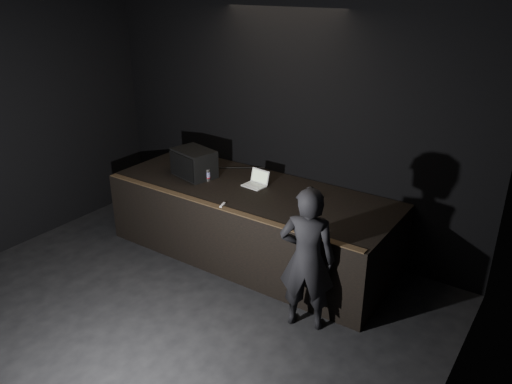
{
  "coord_description": "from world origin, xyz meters",
  "views": [
    {
      "loc": [
        3.58,
        -2.38,
        3.65
      ],
      "look_at": [
        0.37,
        2.3,
        1.2
      ],
      "focal_mm": 35.0,
      "sensor_mm": 36.0,
      "label": 1
    }
  ],
  "objects": [
    {
      "name": "ground",
      "position": [
        0.0,
        0.0,
        0.0
      ],
      "size": [
        7.0,
        7.0,
        0.0
      ],
      "primitive_type": "plane",
      "color": "black",
      "rests_on": "ground"
    },
    {
      "name": "stage_monitor",
      "position": [
        -0.96,
        2.66,
        1.2
      ],
      "size": [
        0.67,
        0.56,
        0.4
      ],
      "rotation": [
        0.0,
        0.0,
        -0.23
      ],
      "color": "black",
      "rests_on": "stage_riser"
    },
    {
      "name": "beer_can",
      "position": [
        -0.68,
        2.63,
        1.09
      ],
      "size": [
        0.07,
        0.07,
        0.18
      ],
      "color": "silver",
      "rests_on": "stage_riser"
    },
    {
      "name": "room_walls",
      "position": [
        0.0,
        0.0,
        2.02
      ],
      "size": [
        6.1,
        7.1,
        3.52
      ],
      "color": "black",
      "rests_on": "ground"
    },
    {
      "name": "wii_remote",
      "position": [
        0.02,
        2.08,
        1.01
      ],
      "size": [
        0.07,
        0.14,
        0.03
      ],
      "primitive_type": "cube",
      "rotation": [
        0.0,
        0.0,
        0.29
      ],
      "color": "white",
      "rests_on": "stage_riser"
    },
    {
      "name": "riser_lip",
      "position": [
        0.0,
        2.02,
        1.01
      ],
      "size": [
        3.92,
        0.1,
        0.01
      ],
      "primitive_type": "cube",
      "color": "brown",
      "rests_on": "stage_riser"
    },
    {
      "name": "plastic_cup",
      "position": [
        0.86,
        2.61,
        1.05
      ],
      "size": [
        0.09,
        0.09,
        0.11
      ],
      "primitive_type": "cylinder",
      "color": "white",
      "rests_on": "stage_riser"
    },
    {
      "name": "cable",
      "position": [
        -0.55,
        3.32,
        1.01
      ],
      "size": [
        0.78,
        0.55,
        0.02
      ],
      "primitive_type": "cylinder",
      "rotation": [
        0.0,
        1.57,
        0.61
      ],
      "color": "black",
      "rests_on": "stage_riser"
    },
    {
      "name": "laptop",
      "position": [
        -0.02,
        2.88,
        1.05
      ],
      "size": [
        0.32,
        0.3,
        0.21
      ],
      "rotation": [
        0.0,
        0.0,
        -0.1
      ],
      "color": "white",
      "rests_on": "stage_riser"
    },
    {
      "name": "stage_riser",
      "position": [
        0.0,
        2.73,
        0.5
      ],
      "size": [
        4.0,
        1.5,
        1.0
      ],
      "primitive_type": "cube",
      "color": "black",
      "rests_on": "ground"
    },
    {
      "name": "person",
      "position": [
        1.4,
        1.78,
        0.85
      ],
      "size": [
        0.72,
        0.58,
        1.69
      ],
      "primitive_type": "imported",
      "rotation": [
        0.0,
        0.0,
        3.47
      ],
      "color": "black",
      "rests_on": "ground"
    }
  ]
}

